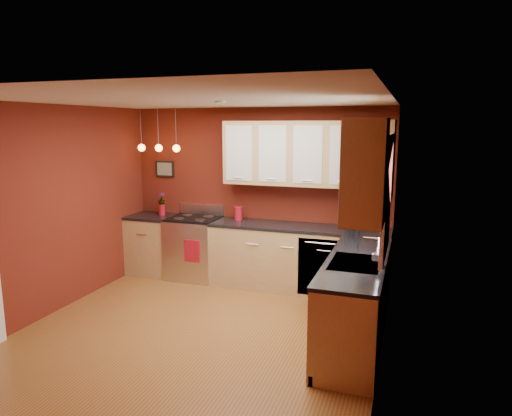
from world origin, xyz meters
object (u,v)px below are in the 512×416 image
(gas_range, at_px, (194,247))
(soap_pump, at_px, (377,257))
(sink, at_px, (355,265))
(coffee_maker, at_px, (353,220))
(red_canister, at_px, (238,213))

(gas_range, relative_size, soap_pump, 5.55)
(sink, distance_m, coffee_maker, 1.58)
(gas_range, height_order, coffee_maker, coffee_maker)
(gas_range, xyz_separation_m, coffee_maker, (2.39, 0.05, 0.59))
(sink, xyz_separation_m, soap_pump, (0.22, -0.08, 0.12))
(coffee_maker, xyz_separation_m, soap_pump, (0.45, -1.63, -0.03))
(gas_range, bearing_deg, soap_pump, -29.09)
(gas_range, height_order, red_canister, red_canister)
(sink, bearing_deg, soap_pump, -19.91)
(sink, relative_size, soap_pump, 3.50)
(coffee_maker, height_order, soap_pump, coffee_maker)
(gas_range, xyz_separation_m, red_canister, (0.69, 0.11, 0.56))
(soap_pump, bearing_deg, sink, 160.09)
(gas_range, xyz_separation_m, soap_pump, (2.84, -1.58, 0.56))
(sink, bearing_deg, red_canister, 140.11)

